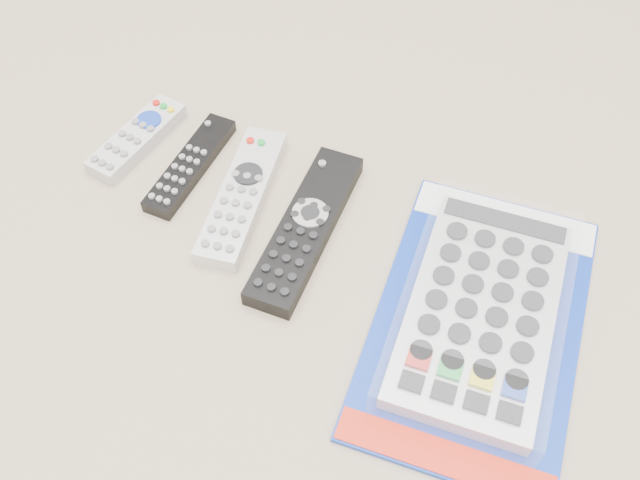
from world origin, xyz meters
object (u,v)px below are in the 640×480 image
at_px(remote_slim_black, 190,165).
at_px(remote_silver_dvd, 242,196).
at_px(remote_small_grey, 137,138).
at_px(jumbo_remote_packaged, 482,311).
at_px(remote_large_black, 306,228).

bearing_deg(remote_slim_black, remote_silver_dvd, -12.88).
bearing_deg(remote_slim_black, remote_small_grey, 172.66).
bearing_deg(remote_small_grey, jumbo_remote_packaged, -1.27).
distance_m(remote_silver_dvd, remote_large_black, 0.08).
bearing_deg(remote_small_grey, remote_large_black, -2.07).
relative_size(remote_small_grey, remote_slim_black, 0.91).
relative_size(remote_slim_black, remote_large_black, 0.71).
height_order(remote_large_black, jumbo_remote_packaged, jumbo_remote_packaged).
relative_size(remote_slim_black, jumbo_remote_packaged, 0.46).
distance_m(remote_small_grey, remote_silver_dvd, 0.16).
height_order(remote_small_grey, jumbo_remote_packaged, jumbo_remote_packaged).
distance_m(remote_small_grey, jumbo_remote_packaged, 0.44).
xyz_separation_m(remote_small_grey, remote_large_black, (0.24, -0.04, 0.00)).
distance_m(remote_slim_black, remote_silver_dvd, 0.08).
distance_m(remote_slim_black, remote_large_black, 0.16).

